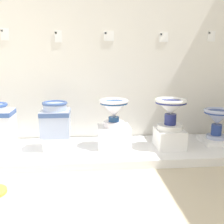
# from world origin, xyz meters

# --- Properties ---
(wall_back) EXTENTS (4.06, 0.06, 2.94)m
(wall_back) POSITION_xyz_m (1.93, 3.15, 1.47)
(wall_back) COLOR silver
(wall_back) RESTS_ON ground_plane
(display_platform) EXTENTS (3.41, 0.94, 0.10)m
(display_platform) POSITION_xyz_m (1.93, 2.63, 0.05)
(display_platform) COLOR white
(display_platform) RESTS_ON ground_plane
(plinth_block_squat_floral) EXTENTS (0.28, 0.31, 0.16)m
(plinth_block_squat_floral) POSITION_xyz_m (1.24, 2.65, 0.18)
(plinth_block_squat_floral) COLOR white
(plinth_block_squat_floral) RESTS_ON display_platform
(antique_toilet_squat_floral) EXTENTS (0.35, 0.32, 0.42)m
(antique_toilet_squat_floral) POSITION_xyz_m (1.24, 2.65, 0.48)
(antique_toilet_squat_floral) COLOR #A3B3D7
(antique_toilet_squat_floral) RESTS_ON plinth_block_squat_floral
(plinth_block_rightmost) EXTENTS (0.40, 0.37, 0.26)m
(plinth_block_rightmost) POSITION_xyz_m (1.95, 2.68, 0.23)
(plinth_block_rightmost) COLOR white
(plinth_block_rightmost) RESTS_ON display_platform
(antique_toilet_rightmost) EXTENTS (0.36, 0.36, 0.34)m
(antique_toilet_rightmost) POSITION_xyz_m (1.95, 2.68, 0.58)
(antique_toilet_rightmost) COLOR white
(antique_toilet_rightmost) RESTS_ON plinth_block_rightmost
(plinth_block_tall_cobalt) EXTENTS (0.33, 0.37, 0.23)m
(plinth_block_tall_cobalt) POSITION_xyz_m (2.64, 2.57, 0.22)
(plinth_block_tall_cobalt) COLOR white
(plinth_block_tall_cobalt) RESTS_ON display_platform
(antique_toilet_tall_cobalt) EXTENTS (0.39, 0.39, 0.38)m
(antique_toilet_tall_cobalt) POSITION_xyz_m (2.64, 2.57, 0.58)
(antique_toilet_tall_cobalt) COLOR white
(antique_toilet_tall_cobalt) RESTS_ON plinth_block_tall_cobalt
(plinth_block_leftmost) EXTENTS (0.38, 0.37, 0.06)m
(plinth_block_leftmost) POSITION_xyz_m (3.30, 2.70, 0.13)
(plinth_block_leftmost) COLOR white
(plinth_block_leftmost) RESTS_ON display_platform
(antique_toilet_leftmost) EXTENTS (0.36, 0.36, 0.39)m
(antique_toilet_leftmost) POSITION_xyz_m (3.30, 2.70, 0.43)
(antique_toilet_leftmost) COLOR #ABB7DC
(antique_toilet_leftmost) RESTS_ON plinth_block_leftmost
(info_placard_first) EXTENTS (0.10, 0.01, 0.15)m
(info_placard_first) POSITION_xyz_m (0.59, 3.11, 1.49)
(info_placard_first) COLOR white
(info_placard_second) EXTENTS (0.09, 0.01, 0.15)m
(info_placard_second) POSITION_xyz_m (1.27, 3.11, 1.47)
(info_placard_second) COLOR white
(info_placard_third) EXTENTS (0.14, 0.01, 0.12)m
(info_placard_third) POSITION_xyz_m (1.93, 3.11, 1.48)
(info_placard_third) COLOR white
(info_placard_fourth) EXTENTS (0.12, 0.01, 0.12)m
(info_placard_fourth) POSITION_xyz_m (2.67, 3.11, 1.47)
(info_placard_fourth) COLOR white
(info_placard_fifth) EXTENTS (0.11, 0.01, 0.14)m
(info_placard_fifth) POSITION_xyz_m (3.34, 3.11, 1.49)
(info_placard_fifth) COLOR white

